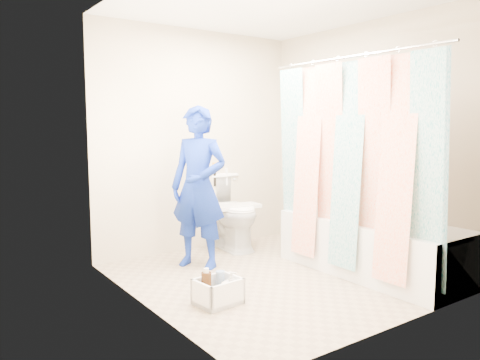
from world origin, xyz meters
TOP-DOWN VIEW (x-y plane):
  - floor at (0.00, 0.00)m, footprint 2.60×2.60m
  - ceiling at (0.00, 0.00)m, footprint 2.40×2.60m
  - wall_back at (0.00, 1.30)m, footprint 2.40×0.02m
  - wall_front at (0.00, -1.30)m, footprint 2.40×0.02m
  - wall_left at (-1.20, 0.00)m, footprint 0.02×2.60m
  - wall_right at (1.20, 0.00)m, footprint 0.02×2.60m
  - bathtub at (0.85, -0.43)m, footprint 0.70×1.75m
  - curtain_rod at (0.52, -0.43)m, footprint 0.02×1.90m
  - shower_curtain at (0.52, -0.43)m, footprint 0.06×1.75m
  - toilet at (0.30, 1.08)m, footprint 0.53×0.86m
  - tank_lid at (0.29, 0.95)m, footprint 0.53×0.26m
  - tank_internals at (0.27, 1.31)m, footprint 0.20×0.07m
  - plumber at (-0.35, 0.68)m, footprint 0.62×0.68m
  - cleaning_caddy at (-0.72, -0.25)m, footprint 0.35×0.30m

SIDE VIEW (x-z plane):
  - floor at x=0.00m, z-range 0.00..0.00m
  - cleaning_caddy at x=-0.72m, z-range -0.03..0.22m
  - bathtub at x=0.85m, z-range 0.02..0.52m
  - toilet at x=0.30m, z-range 0.00..0.84m
  - tank_lid at x=0.29m, z-range 0.47..0.51m
  - plumber at x=-0.35m, z-range 0.00..1.56m
  - tank_internals at x=0.27m, z-range 0.69..0.96m
  - shower_curtain at x=0.52m, z-range 0.12..1.92m
  - wall_back at x=0.00m, z-range 0.00..2.40m
  - wall_front at x=0.00m, z-range 0.00..2.40m
  - wall_left at x=-1.20m, z-range 0.00..2.40m
  - wall_right at x=1.20m, z-range 0.00..2.40m
  - curtain_rod at x=0.52m, z-range 1.94..1.96m
  - ceiling at x=0.00m, z-range 2.39..2.41m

